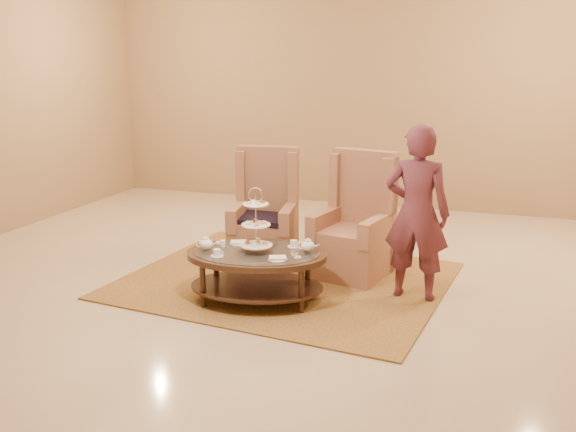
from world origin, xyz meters
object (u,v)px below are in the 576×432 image
(armchair_left, at_px, (265,224))
(armchair_right, at_px, (355,234))
(tea_table, at_px, (256,261))
(person, at_px, (417,213))

(armchair_left, distance_m, armchair_right, 1.03)
(tea_table, height_order, armchair_right, armchair_right)
(armchair_left, height_order, person, person)
(armchair_left, xyz_separation_m, armchair_right, (1.03, -0.11, 0.01))
(armchair_left, bearing_deg, armchair_right, -15.85)
(armchair_right, distance_m, person, 0.92)
(armchair_left, bearing_deg, person, -29.17)
(tea_table, bearing_deg, armchair_left, 96.80)
(tea_table, relative_size, person, 0.87)
(armchair_right, bearing_deg, tea_table, -110.52)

